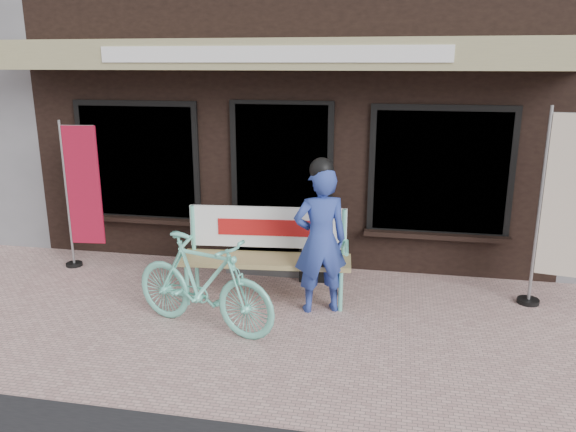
% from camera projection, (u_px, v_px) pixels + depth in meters
% --- Properties ---
extents(ground, '(70.00, 70.00, 0.00)m').
position_uv_depth(ground, '(243.00, 330.00, 5.77)').
color(ground, '#C19A93').
rests_on(ground, ground).
extents(storefront, '(7.00, 6.77, 6.00)m').
position_uv_depth(storefront, '(316.00, 42.00, 9.67)').
color(storefront, black).
rests_on(storefront, ground).
extents(bench, '(1.98, 0.68, 1.05)m').
position_uv_depth(bench, '(266.00, 246.00, 6.45)').
color(bench, '#6CD4BC').
rests_on(bench, ground).
extents(person, '(0.69, 0.57, 1.71)m').
position_uv_depth(person, '(321.00, 238.00, 6.03)').
color(person, '#2B4095').
rests_on(person, ground).
extents(bicycle, '(1.74, 0.95, 1.01)m').
position_uv_depth(bicycle, '(203.00, 283.00, 5.69)').
color(bicycle, '#6CD4BC').
rests_on(bicycle, ground).
extents(nobori_red, '(0.58, 0.24, 1.96)m').
position_uv_depth(nobori_red, '(81.00, 193.00, 7.31)').
color(nobori_red, gray).
rests_on(nobori_red, ground).
extents(nobori_cream, '(0.66, 0.28, 2.23)m').
position_uv_depth(nobori_cream, '(563.00, 208.00, 6.04)').
color(nobori_cream, gray).
rests_on(nobori_cream, ground).
extents(menu_stand, '(0.44, 0.15, 0.87)m').
position_uv_depth(menu_stand, '(317.00, 248.00, 6.92)').
color(menu_stand, black).
rests_on(menu_stand, ground).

